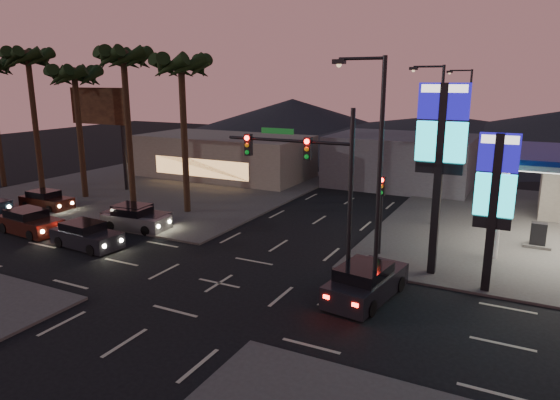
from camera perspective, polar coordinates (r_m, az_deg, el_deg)
The scene contains 25 objects.
ground at distance 23.43m, azimuth -6.97°, elevation -9.43°, with size 140.00×140.00×0.00m, color black.
corner_lot_nw at distance 44.95m, azimuth -12.61°, elevation 1.61°, with size 24.00×24.00×0.12m, color #47443F.
pylon_sign_tall at distance 23.75m, azimuth 17.92°, elevation 6.34°, with size 2.20×0.35×9.00m.
pylon_sign_short at distance 22.78m, azimuth 23.38°, elevation 1.15°, with size 1.60×0.35×7.00m.
traffic_signal_mast at distance 21.87m, azimuth 3.79°, elevation 3.30°, with size 6.10×0.39×8.00m.
pedestal_signal at distance 26.41m, azimuth 11.49°, elevation -0.27°, with size 0.32×0.39×4.30m.
streetlight_near at distance 19.86m, azimuth 10.76°, elevation 3.48°, with size 2.14×0.25×10.00m.
streetlight_mid at distance 32.44m, azimuth 17.34°, elevation 6.94°, with size 2.14×0.25×10.00m.
streetlight_far at distance 46.25m, azimuth 20.41°, elevation 8.51°, with size 2.14×0.25×10.00m.
palm_a at distance 34.58m, azimuth -11.20°, elevation 13.83°, with size 4.41×4.41×10.86m.
palm_b at distance 37.86m, azimuth -17.40°, elevation 14.26°, with size 4.41×4.41×11.46m.
palm_c at distance 41.47m, azimuth -22.38°, elevation 12.25°, with size 4.41×4.41×10.26m.
palm_d at distance 45.36m, azimuth -26.79°, elevation 13.46°, with size 4.41×4.41×11.66m.
billboard at distance 45.02m, azimuth -19.97°, elevation 9.22°, with size 6.00×0.30×8.50m.
building_far_west at distance 48.19m, azimuth -6.34°, elevation 4.98°, with size 16.00×8.00×4.00m, color #726B5B.
building_far_mid at distance 45.51m, azimuth 13.73°, elevation 4.43°, with size 12.00×9.00×4.40m, color #4C4C51.
hill_left at distance 86.46m, azimuth 1.43°, elevation 9.49°, with size 40.00×40.00×6.00m, color black.
hill_right at distance 78.14m, azimuth 29.15°, elevation 7.00°, with size 50.00×50.00×5.00m, color black.
hill_center at distance 79.08m, azimuth 18.15°, elevation 7.73°, with size 60.00×60.00×4.00m, color black.
car_lane_a_front at distance 29.92m, azimuth -21.27°, elevation -3.82°, with size 4.42×2.09×1.41m.
car_lane_a_mid at distance 33.98m, azimuth -26.74°, elevation -2.29°, with size 4.64×2.24×1.47m.
car_lane_b_front at distance 32.44m, azimuth -16.19°, elevation -2.12°, with size 4.38×2.05×1.40m.
car_lane_b_mid at distance 33.01m, azimuth -16.17°, elevation -1.83°, with size 4.48×2.17×1.42m.
car_lane_b_rear at distance 39.85m, azimuth -25.16°, elevation -0.06°, with size 4.13×1.80×1.33m.
suv_station at distance 21.80m, azimuth 9.77°, elevation -9.28°, with size 2.58×4.88×1.56m.
Camera 1 is at (12.21, -17.81, 9.11)m, focal length 32.00 mm.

